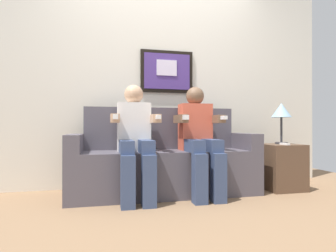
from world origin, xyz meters
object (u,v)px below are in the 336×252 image
(side_table_right, at_px, (281,167))
(spare_remote_on_table, at_px, (285,144))
(person_on_right, at_px, (199,135))
(table_lamp, at_px, (281,112))
(couch, at_px, (164,163))
(person_on_left, at_px, (135,136))

(side_table_right, distance_m, spare_remote_on_table, 0.29)
(person_on_right, bearing_deg, spare_remote_on_table, -3.27)
(side_table_right, distance_m, table_lamp, 0.61)
(side_table_right, xyz_separation_m, table_lamp, (0.03, 0.04, 0.61))
(table_lamp, bearing_deg, couch, 177.26)
(side_table_right, relative_size, table_lamp, 1.09)
(person_on_left, relative_size, spare_remote_on_table, 8.54)
(person_on_left, bearing_deg, side_table_right, 2.17)
(person_on_left, xyz_separation_m, spare_remote_on_table, (1.59, -0.05, -0.10))
(person_on_right, relative_size, table_lamp, 2.41)
(couch, bearing_deg, person_on_right, -27.53)
(spare_remote_on_table, bearing_deg, person_on_right, 176.73)
(person_on_right, relative_size, side_table_right, 2.22)
(person_on_left, height_order, table_lamp, person_on_left)
(person_on_left, height_order, person_on_right, same)
(person_on_left, distance_m, table_lamp, 1.68)
(table_lamp, bearing_deg, person_on_left, -176.43)
(side_table_right, bearing_deg, couch, 175.36)
(couch, xyz_separation_m, table_lamp, (1.34, -0.06, 0.55))
(person_on_left, distance_m, side_table_right, 1.66)
(person_on_left, relative_size, table_lamp, 2.41)
(side_table_right, bearing_deg, person_on_right, -176.42)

